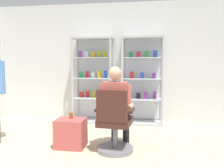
{
  "coord_description": "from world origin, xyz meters",
  "views": [
    {
      "loc": [
        0.66,
        -2.38,
        1.35
      ],
      "look_at": [
        0.09,
        1.32,
        1.0
      ],
      "focal_mm": 37.15,
      "sensor_mm": 36.0,
      "label": 1
    }
  ],
  "objects_px": {
    "tea_glass": "(71,115)",
    "display_cabinet_left": "(94,79)",
    "seated_shopkeeper": "(117,104)",
    "display_cabinet_right": "(142,80)",
    "storage_crate": "(71,133)",
    "office_chair": "(114,127)"
  },
  "relations": [
    {
      "from": "display_cabinet_right",
      "to": "office_chair",
      "type": "xyz_separation_m",
      "value": [
        -0.37,
        -1.79,
        -0.57
      ]
    },
    {
      "from": "display_cabinet_right",
      "to": "storage_crate",
      "type": "bearing_deg",
      "value": -122.71
    },
    {
      "from": "office_chair",
      "to": "tea_glass",
      "type": "relative_size",
      "value": 9.98
    },
    {
      "from": "display_cabinet_left",
      "to": "display_cabinet_right",
      "type": "bearing_deg",
      "value": 0.05
    },
    {
      "from": "display_cabinet_left",
      "to": "display_cabinet_right",
      "type": "distance_m",
      "value": 1.1
    },
    {
      "from": "tea_glass",
      "to": "display_cabinet_left",
      "type": "bearing_deg",
      "value": 90.31
    },
    {
      "from": "display_cabinet_right",
      "to": "seated_shopkeeper",
      "type": "distance_m",
      "value": 1.69
    },
    {
      "from": "storage_crate",
      "to": "office_chair",
      "type": "bearing_deg",
      "value": -8.5
    },
    {
      "from": "seated_shopkeeper",
      "to": "tea_glass",
      "type": "height_order",
      "value": "seated_shopkeeper"
    },
    {
      "from": "seated_shopkeeper",
      "to": "storage_crate",
      "type": "bearing_deg",
      "value": -175.58
    },
    {
      "from": "storage_crate",
      "to": "seated_shopkeeper",
      "type": "bearing_deg",
      "value": 4.42
    },
    {
      "from": "office_chair",
      "to": "seated_shopkeeper",
      "type": "height_order",
      "value": "seated_shopkeeper"
    },
    {
      "from": "display_cabinet_left",
      "to": "office_chair",
      "type": "height_order",
      "value": "display_cabinet_left"
    },
    {
      "from": "seated_shopkeeper",
      "to": "tea_glass",
      "type": "relative_size",
      "value": 13.41
    },
    {
      "from": "storage_crate",
      "to": "tea_glass",
      "type": "bearing_deg",
      "value": 99.78
    },
    {
      "from": "display_cabinet_left",
      "to": "seated_shopkeeper",
      "type": "bearing_deg",
      "value": -65.46
    },
    {
      "from": "display_cabinet_left",
      "to": "storage_crate",
      "type": "distance_m",
      "value": 1.84
    },
    {
      "from": "storage_crate",
      "to": "tea_glass",
      "type": "height_order",
      "value": "tea_glass"
    },
    {
      "from": "display_cabinet_right",
      "to": "tea_glass",
      "type": "relative_size",
      "value": 19.75
    },
    {
      "from": "tea_glass",
      "to": "office_chair",
      "type": "bearing_deg",
      "value": -11.96
    },
    {
      "from": "display_cabinet_left",
      "to": "tea_glass",
      "type": "height_order",
      "value": "display_cabinet_left"
    },
    {
      "from": "display_cabinet_right",
      "to": "seated_shopkeeper",
      "type": "height_order",
      "value": "display_cabinet_right"
    }
  ]
}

